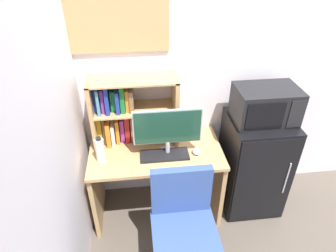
{
  "coord_description": "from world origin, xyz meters",
  "views": [
    {
      "loc": [
        -1.12,
        -2.26,
        2.26
      ],
      "look_at": [
        -0.9,
        -0.34,
        0.97
      ],
      "focal_mm": 31.56,
      "sensor_mm": 36.0,
      "label": 1
    }
  ],
  "objects": [
    {
      "name": "wall_back",
      "position": [
        0.4,
        0.02,
        1.3
      ],
      "size": [
        6.4,
        0.04,
        2.6
      ],
      "primitive_type": "cube",
      "color": "silver",
      "rests_on": "ground_plane"
    },
    {
      "name": "desk",
      "position": [
        -1.0,
        -0.31,
        0.5
      ],
      "size": [
        1.11,
        0.61,
        0.72
      ],
      "color": "tan",
      "rests_on": "ground_plane"
    },
    {
      "name": "hutch_bookshelf",
      "position": [
        -1.25,
        -0.13,
        1.03
      ],
      "size": [
        0.7,
        0.28,
        0.58
      ],
      "color": "tan",
      "rests_on": "desk"
    },
    {
      "name": "monitor",
      "position": [
        -0.9,
        -0.37,
        0.96
      ],
      "size": [
        0.54,
        0.18,
        0.42
      ],
      "color": "#B7B7BC",
      "rests_on": "desk"
    },
    {
      "name": "keyboard",
      "position": [
        -0.93,
        -0.4,
        0.73
      ],
      "size": [
        0.4,
        0.15,
        0.02
      ],
      "primitive_type": "cube",
      "color": "black",
      "rests_on": "desk"
    },
    {
      "name": "computer_mouse",
      "position": [
        -0.67,
        -0.4,
        0.74
      ],
      "size": [
        0.07,
        0.09,
        0.04
      ],
      "primitive_type": "ellipsoid",
      "color": "silver",
      "rests_on": "desk"
    },
    {
      "name": "water_bottle",
      "position": [
        -1.44,
        -0.39,
        0.83
      ],
      "size": [
        0.07,
        0.07,
        0.22
      ],
      "color": "silver",
      "rests_on": "desk"
    },
    {
      "name": "mini_fridge",
      "position": [
        -0.1,
        -0.3,
        0.47
      ],
      "size": [
        0.53,
        0.53,
        0.95
      ],
      "color": "black",
      "rests_on": "ground_plane"
    },
    {
      "name": "microwave",
      "position": [
        -0.1,
        -0.3,
        1.09
      ],
      "size": [
        0.49,
        0.34,
        0.29
      ],
      "color": "black",
      "rests_on": "mini_fridge"
    },
    {
      "name": "desk_chair",
      "position": [
        -0.85,
        -0.91,
        0.38
      ],
      "size": [
        0.53,
        0.53,
        0.89
      ],
      "color": "black",
      "rests_on": "ground_plane"
    },
    {
      "name": "wall_corkboard",
      "position": [
        -1.25,
        -0.01,
        1.73
      ],
      "size": [
        0.8,
        0.02,
        0.5
      ],
      "primitive_type": "cube",
      "color": "tan"
    }
  ]
}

